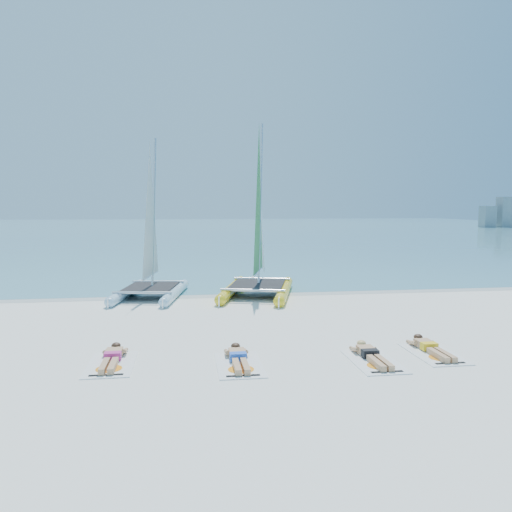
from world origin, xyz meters
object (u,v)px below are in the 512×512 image
Objects in this scene: towel_a at (111,364)px; towel_d at (434,354)px; catamaran_blue at (151,247)px; catamaran_yellow at (259,238)px; sunbather_a at (112,357)px; sunbather_b at (238,357)px; towel_c at (374,361)px; sunbather_c at (371,354)px; towel_b at (239,365)px; sunbather_d at (430,347)px.

towel_d is (7.45, -0.26, 0.00)m from towel_a.
catamaran_yellow is (4.25, 0.21, 0.32)m from catamaran_blue.
sunbather_a is at bearing -103.26° from catamaran_yellow.
towel_d is at bearing -41.04° from catamaran_blue.
catamaran_blue is 3.71× the size of sunbather_b.
towel_d is (1.62, 0.35, 0.00)m from towel_c.
catamaran_yellow reaches higher than sunbather_b.
sunbather_c is (-0.00, 0.19, 0.11)m from towel_c.
towel_b is 4.66m from sunbather_d.
catamaran_blue is 3.71× the size of sunbather_d.
towel_a is 0.22m from sunbather_a.
towel_d is at bearing -3.50° from sunbather_a.
catamaran_blue is at bearing -161.84° from catamaran_yellow.
sunbather_d is (4.65, 0.37, 0.11)m from towel_b.
sunbather_d is at bearing -2.02° from sunbather_a.
sunbather_a is 5.88m from towel_c.
towel_a is 1.00× the size of towel_c.
towel_c is at bearing -6.04° from towel_a.
towel_a is 7.45m from towel_d.
sunbather_a is at bearing 167.36° from towel_b.
towel_a is 2.83m from towel_b.
towel_a is 1.07× the size of sunbather_c.
sunbather_c is at bearing -167.69° from sunbather_d.
towel_a is at bearing 173.96° from towel_c.
catamaran_blue is at bearing 87.78° from towel_a.
sunbather_a is at bearing 173.96° from sunbather_c.
sunbather_c is (5.83, -0.62, 0.00)m from sunbather_a.
towel_c is (3.03, -0.37, -0.11)m from sunbather_b.
sunbather_c is (1.25, -9.01, -2.11)m from catamaran_yellow.
towel_a is at bearing -82.75° from catamaran_blue.
towel_d is 1.07× the size of sunbather_d.
towel_b is 1.00× the size of towel_c.
towel_a is at bearing 179.46° from sunbather_d.
towel_c and towel_d have the same top height.
sunbather_c is at bearing 90.00° from towel_c.
towel_b is at bearing -12.64° from sunbather_a.
sunbather_a is 2.83m from sunbather_b.
towel_c is at bearing -3.41° from towel_b.
towel_d is at bearing 12.31° from towel_c.
sunbather_d is at bearing -0.54° from towel_a.
catamaran_yellow reaches higher than sunbather_d.
sunbather_b is 1.00× the size of sunbather_d.
towel_c is 1.71m from sunbather_d.
towel_d is (1.62, 0.16, -0.11)m from sunbather_c.
towel_a is 7.45m from sunbather_d.
sunbather_a is 0.93× the size of towel_d.
towel_a and towel_d have the same top height.
catamaran_yellow is 3.82× the size of towel_c.
catamaran_blue is at bearing 130.12° from sunbather_d.
sunbather_d reaches higher than towel_b.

